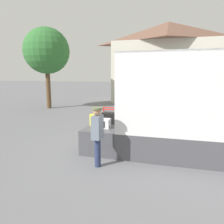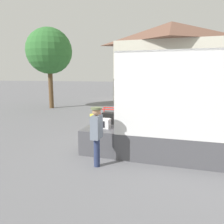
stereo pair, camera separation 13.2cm
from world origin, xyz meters
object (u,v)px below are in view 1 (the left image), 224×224
Objects in this scene: microwave at (103,123)px; portable_generator at (110,118)px; worker_person at (97,131)px; orange_bucket at (94,120)px; street_tree at (47,51)px.

portable_generator reaches higher than microwave.
microwave is at bearing 100.57° from worker_person.
street_tree reaches higher than orange_bucket.
orange_bucket is at bearing 146.33° from microwave.
worker_person reaches higher than microwave.
microwave is 0.07× the size of street_tree.
street_tree is (-7.71, 9.91, 3.45)m from worker_person.
worker_person reaches higher than orange_bucket.
worker_person is at bearing -52.12° from street_tree.
worker_person is at bearing -83.96° from portable_generator.
orange_bucket is at bearing -49.83° from street_tree.
microwave is 0.27× the size of worker_person.
microwave is 11.92m from street_tree.
orange_bucket is 11.39m from street_tree.
portable_generator is at bearing -46.30° from street_tree.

